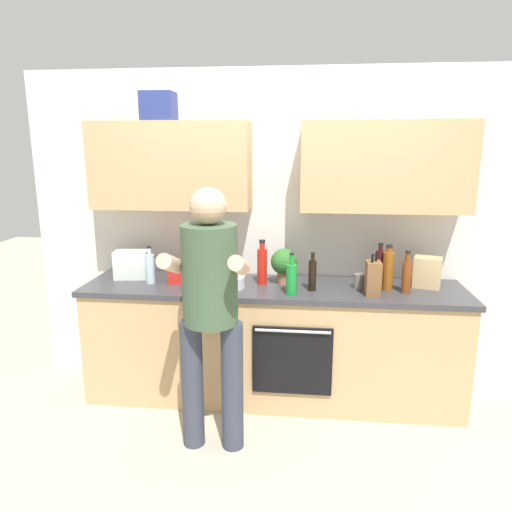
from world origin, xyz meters
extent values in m
plane|color=#B2A893|center=(0.00, 0.00, 0.00)|extent=(12.00, 12.00, 0.00)
cube|color=silver|center=(0.00, 0.36, 1.25)|extent=(4.00, 0.06, 2.50)
cube|color=tan|center=(-0.79, 0.17, 1.77)|extent=(1.21, 0.32, 0.65)
cube|color=tan|center=(0.79, 0.17, 1.77)|extent=(1.21, 0.32, 0.65)
cylinder|color=silver|center=(0.70, 0.17, 2.15)|extent=(0.32, 0.32, 0.10)
cube|color=navy|center=(-0.87, 0.17, 2.21)|extent=(0.24, 0.20, 0.21)
cube|color=tan|center=(0.00, 0.00, 0.43)|extent=(2.80, 0.60, 0.86)
cube|color=#38383D|center=(0.00, 0.00, 0.88)|extent=(2.84, 0.64, 0.04)
cube|color=black|center=(0.16, -0.31, 0.45)|extent=(0.56, 0.02, 0.50)
cylinder|color=silver|center=(0.16, -0.33, 0.68)|extent=(0.52, 0.02, 0.02)
cylinder|color=#383D4C|center=(-0.46, -0.68, 0.43)|extent=(0.14, 0.14, 0.86)
cylinder|color=#383D4C|center=(-0.20, -0.68, 0.43)|extent=(0.14, 0.14, 0.86)
cylinder|color=#3F593F|center=(-0.33, -0.68, 1.16)|extent=(0.34, 0.34, 0.61)
sphere|color=#D8AD8C|center=(-0.33, -0.68, 1.58)|extent=(0.22, 0.22, 0.22)
cylinder|color=#D8AD8C|center=(-0.53, -0.80, 1.26)|extent=(0.09, 0.31, 0.19)
cylinder|color=#D8AD8C|center=(-0.13, -0.80, 1.26)|extent=(0.09, 0.31, 0.19)
cylinder|color=#8C4C14|center=(0.83, 0.00, 1.04)|extent=(0.08, 0.08, 0.28)
cylinder|color=#8C4C14|center=(0.83, 0.00, 1.20)|extent=(0.04, 0.04, 0.03)
cylinder|color=black|center=(0.83, 0.00, 1.22)|extent=(0.05, 0.05, 0.02)
cylinder|color=silver|center=(-0.93, -0.03, 1.01)|extent=(0.07, 0.07, 0.22)
cylinder|color=silver|center=(-0.93, -0.03, 1.15)|extent=(0.03, 0.03, 0.05)
cylinder|color=black|center=(-0.93, -0.03, 1.18)|extent=(0.03, 0.03, 0.01)
cylinder|color=#471419|center=(0.79, 0.09, 1.03)|extent=(0.06, 0.06, 0.27)
cylinder|color=#471419|center=(0.79, 0.09, 1.19)|extent=(0.03, 0.03, 0.04)
cylinder|color=black|center=(0.79, 0.09, 1.22)|extent=(0.04, 0.04, 0.02)
cylinder|color=brown|center=(0.95, -0.07, 1.01)|extent=(0.07, 0.07, 0.23)
cylinder|color=brown|center=(0.95, -0.07, 1.16)|extent=(0.03, 0.03, 0.07)
cylinder|color=black|center=(0.95, -0.07, 1.20)|extent=(0.04, 0.04, 0.02)
cylinder|color=black|center=(0.29, -0.08, 1.01)|extent=(0.06, 0.06, 0.22)
cylinder|color=black|center=(0.29, -0.08, 1.15)|extent=(0.03, 0.03, 0.05)
cylinder|color=black|center=(0.29, -0.08, 1.18)|extent=(0.03, 0.03, 0.01)
cylinder|color=#198C33|center=(0.14, -0.19, 1.01)|extent=(0.08, 0.08, 0.22)
cylinder|color=#198C33|center=(0.14, -0.19, 1.15)|extent=(0.03, 0.03, 0.07)
cylinder|color=black|center=(0.14, -0.19, 1.19)|extent=(0.03, 0.03, 0.01)
cylinder|color=red|center=(-0.09, 0.05, 1.03)|extent=(0.07, 0.07, 0.27)
cylinder|color=red|center=(-0.09, 0.05, 1.19)|extent=(0.04, 0.04, 0.05)
cylinder|color=black|center=(-0.09, 0.05, 1.23)|extent=(0.04, 0.04, 0.02)
cylinder|color=#BF4C47|center=(-0.49, 0.18, 0.94)|extent=(0.09, 0.09, 0.09)
cylinder|color=slate|center=(0.63, 0.01, 0.95)|extent=(0.07, 0.07, 0.11)
cylinder|color=#33598C|center=(-0.61, -0.16, 0.94)|extent=(0.08, 0.08, 0.09)
cylinder|color=silver|center=(-0.33, -0.07, 0.94)|extent=(0.26, 0.26, 0.09)
cube|color=brown|center=(0.71, -0.13, 1.02)|extent=(0.10, 0.14, 0.24)
cylinder|color=black|center=(0.70, -0.15, 1.17)|extent=(0.02, 0.02, 0.06)
cylinder|color=black|center=(0.73, -0.11, 1.17)|extent=(0.02, 0.02, 0.06)
cylinder|color=#9E6647|center=(0.08, 0.08, 0.95)|extent=(0.10, 0.10, 0.09)
sphere|color=#2D6B28|center=(0.08, 0.08, 1.07)|extent=(0.20, 0.20, 0.20)
cube|color=silver|center=(-1.12, 0.09, 1.01)|extent=(0.28, 0.18, 0.22)
cube|color=tan|center=(1.13, 0.10, 1.01)|extent=(0.23, 0.19, 0.23)
cube|color=red|center=(-0.72, 0.05, 0.98)|extent=(0.22, 0.23, 0.16)
camera|label=1|loc=(0.25, -3.37, 1.92)|focal=33.09mm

